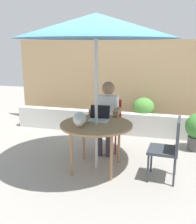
# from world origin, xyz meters

# --- Properties ---
(ground_plane) EXTENTS (14.00, 14.00, 0.00)m
(ground_plane) POSITION_xyz_m (0.00, 0.00, 0.00)
(ground_plane) COLOR gray
(fence_back) EXTENTS (5.00, 0.08, 1.94)m
(fence_back) POSITION_xyz_m (0.00, 2.36, 0.97)
(fence_back) COLOR tan
(fence_back) RESTS_ON ground
(planter_wall_low) EXTENTS (4.50, 0.20, 0.46)m
(planter_wall_low) POSITION_xyz_m (0.00, 1.71, 0.23)
(planter_wall_low) COLOR beige
(planter_wall_low) RESTS_ON ground
(patio_table) EXTENTS (1.05, 1.05, 0.71)m
(patio_table) POSITION_xyz_m (0.00, 0.00, 0.66)
(patio_table) COLOR #9E754C
(patio_table) RESTS_ON ground
(patio_umbrella) EXTENTS (2.21, 2.21, 2.23)m
(patio_umbrella) POSITION_xyz_m (0.00, 0.00, 2.07)
(patio_umbrella) COLOR #B7B7BC
(patio_umbrella) RESTS_ON ground
(chair_occupied) EXTENTS (0.40, 0.40, 0.88)m
(chair_occupied) POSITION_xyz_m (0.00, 0.88, 0.52)
(chair_occupied) COLOR maroon
(chair_occupied) RESTS_ON ground
(chair_empty) EXTENTS (0.43, 0.43, 0.88)m
(chair_empty) POSITION_xyz_m (1.05, -0.07, 0.52)
(chair_empty) COLOR #33383F
(chair_empty) RESTS_ON ground
(person_seated) EXTENTS (0.48, 0.48, 1.22)m
(person_seated) POSITION_xyz_m (0.00, 0.72, 0.69)
(person_seated) COLOR white
(person_seated) RESTS_ON ground
(laptop) EXTENTS (0.31, 0.26, 0.21)m
(laptop) POSITION_xyz_m (-0.01, 0.21, 0.77)
(laptop) COLOR silver
(laptop) RESTS_ON patio_table
(cat) EXTENTS (0.29, 0.64, 0.17)m
(cat) POSITION_xyz_m (-0.21, -0.12, 0.80)
(cat) COLOR silver
(cat) RESTS_ON patio_table
(potted_plant_by_chair) EXTENTS (0.45, 0.45, 0.75)m
(potted_plant_by_chair) POSITION_xyz_m (0.51, 1.96, 0.41)
(potted_plant_by_chair) COLOR #33383D
(potted_plant_by_chair) RESTS_ON ground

